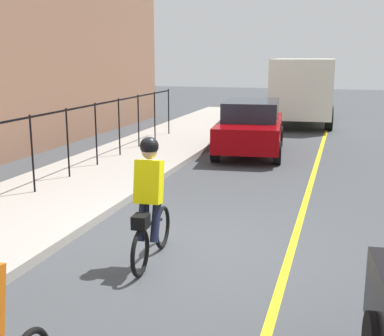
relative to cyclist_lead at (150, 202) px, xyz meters
The scene contains 6 objects.
ground_plane 1.19m from the cyclist_lead, 21.45° to the right, with size 80.00×80.00×0.00m, color #3E4144.
lane_line_centre 2.21m from the cyclist_lead, 69.19° to the right, with size 36.00×0.12×0.01m, color yellow.
iron_fence 3.93m from the cyclist_lead, 64.02° to the left, with size 18.12×0.04×1.60m.
cyclist_lead is the anchor object (origin of this frame).
parked_sedan_rear 8.75m from the cyclist_lead, ahead, with size 4.57×2.29×1.58m.
box_truck_background 16.21m from the cyclist_lead, ahead, with size 6.81×2.78×2.78m.
Camera 1 is at (-7.02, -2.25, 2.90)m, focal length 47.20 mm.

